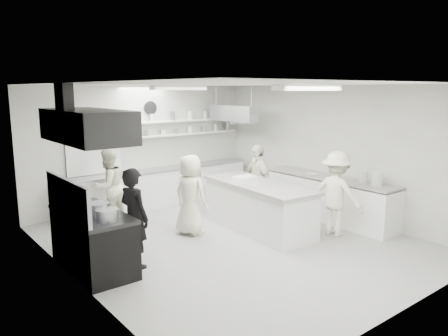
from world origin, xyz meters
TOP-DOWN VIEW (x-y plane):
  - floor at (0.00, 0.00)m, footprint 6.00×7.00m
  - ceiling at (0.00, 0.00)m, footprint 6.00×7.00m
  - wall_back at (0.00, 3.50)m, footprint 6.00×0.04m
  - wall_front at (0.00, -3.50)m, footprint 6.00×0.04m
  - wall_left at (-3.00, 0.00)m, footprint 0.04×7.00m
  - wall_right at (3.00, 0.00)m, footprint 0.04×7.00m
  - stove at (-2.60, 0.40)m, footprint 0.80×1.80m
  - exhaust_hood at (-2.60, 0.40)m, footprint 0.85×2.00m
  - back_counter at (0.30, 3.20)m, footprint 5.00×0.60m
  - shelf_lower at (0.70, 3.37)m, footprint 4.20×0.26m
  - shelf_upper at (0.70, 3.37)m, footprint 4.20×0.26m
  - pass_through_window at (-1.30, 3.48)m, footprint 1.30×0.04m
  - wall_clock at (0.20, 3.46)m, footprint 0.32×0.05m
  - right_counter at (2.65, -0.20)m, footprint 0.74×3.30m
  - pot_rack at (2.00, 2.40)m, footprint 0.30×1.60m
  - light_fixture_front at (0.00, -1.80)m, footprint 1.30×0.25m
  - light_fixture_rear at (0.00, 1.80)m, footprint 1.30×0.25m
  - prep_island at (0.89, 0.19)m, footprint 1.14×2.63m
  - stove_pot at (-2.60, 0.10)m, footprint 0.34×0.34m
  - cook_stove at (-2.02, 0.06)m, footprint 0.52×0.68m
  - cook_back at (-1.37, 2.56)m, footprint 0.96×0.84m
  - cook_island_left at (-0.37, 0.87)m, footprint 0.69×0.90m
  - cook_island_right at (1.48, 0.88)m, footprint 0.61×1.06m
  - cook_right at (1.89, -1.00)m, footprint 0.80×1.19m
  - bowl_island_a at (1.09, 0.79)m, footprint 0.31×0.31m
  - bowl_island_b at (1.10, 0.61)m, footprint 0.21×0.21m
  - bowl_right at (2.54, 0.19)m, footprint 0.29×0.29m

SIDE VIEW (x-z plane):
  - floor at x=0.00m, z-range -0.02..0.00m
  - stove at x=-2.60m, z-range 0.00..0.90m
  - back_counter at x=0.30m, z-range 0.00..0.92m
  - right_counter at x=2.65m, z-range 0.00..0.94m
  - prep_island at x=0.89m, z-range 0.00..0.95m
  - cook_island_left at x=-0.37m, z-range 0.00..1.63m
  - cook_back at x=-1.37m, z-range 0.00..1.66m
  - cook_stove at x=-2.02m, z-range 0.00..1.67m
  - cook_island_right at x=1.48m, z-range 0.00..1.69m
  - cook_right at x=1.89m, z-range 0.00..1.70m
  - bowl_right at x=2.54m, z-range 0.94..1.00m
  - bowl_island_b at x=1.10m, z-range 0.95..1.00m
  - bowl_island_a at x=1.09m, z-range 0.95..1.00m
  - stove_pot at x=-2.60m, z-range 0.91..1.18m
  - pass_through_window at x=-1.30m, z-range 0.95..1.95m
  - wall_back at x=0.00m, z-range 0.00..3.00m
  - wall_front at x=0.00m, z-range 0.00..3.00m
  - wall_left at x=-3.00m, z-range 0.00..3.00m
  - wall_right at x=3.00m, z-range 0.00..3.00m
  - shelf_lower at x=0.70m, z-range 1.73..1.77m
  - shelf_upper at x=0.70m, z-range 2.08..2.12m
  - pot_rack at x=2.00m, z-range 2.10..2.50m
  - exhaust_hood at x=-2.60m, z-range 2.10..2.60m
  - wall_clock at x=0.20m, z-range 2.29..2.61m
  - light_fixture_front at x=0.00m, z-range 2.89..2.99m
  - light_fixture_rear at x=0.00m, z-range 2.89..2.99m
  - ceiling at x=0.00m, z-range 3.00..3.02m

